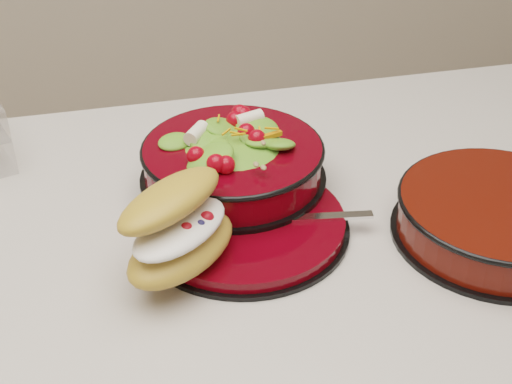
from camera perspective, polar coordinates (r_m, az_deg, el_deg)
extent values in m
cube|color=beige|center=(0.88, -1.78, -4.23)|extent=(1.24, 0.74, 0.04)
cylinder|color=black|center=(0.87, -0.97, -2.92)|extent=(0.26, 0.26, 0.01)
cylinder|color=#570309|center=(0.86, -0.98, -2.38)|extent=(0.24, 0.24, 0.01)
torus|color=black|center=(0.85, -0.17, -2.46)|extent=(0.14, 0.14, 0.01)
cylinder|color=black|center=(0.93, -1.84, 1.19)|extent=(0.24, 0.24, 0.01)
cylinder|color=#570309|center=(0.91, -1.87, 2.51)|extent=(0.23, 0.23, 0.04)
torus|color=black|center=(0.90, -1.89, 3.48)|extent=(0.23, 0.23, 0.01)
ellipsoid|color=#497E23|center=(0.90, -1.88, 3.41)|extent=(0.19, 0.19, 0.08)
sphere|color=#BE070F|center=(0.89, 1.05, 6.19)|extent=(0.02, 0.02, 0.02)
sphere|color=#BE070F|center=(0.92, -0.32, 7.04)|extent=(0.02, 0.02, 0.02)
sphere|color=#BE070F|center=(0.92, -2.56, 7.19)|extent=(0.02, 0.02, 0.02)
sphere|color=#BE070F|center=(0.91, -4.46, 6.56)|extent=(0.02, 0.02, 0.02)
sphere|color=#BE070F|center=(0.88, -4.97, 5.49)|extent=(0.02, 0.02, 0.02)
sphere|color=#BE070F|center=(0.85, -3.68, 4.56)|extent=(0.02, 0.02, 0.02)
sphere|color=#BE070F|center=(0.84, -1.26, 4.38)|extent=(0.02, 0.02, 0.02)
sphere|color=#BE070F|center=(0.86, 0.72, 5.08)|extent=(0.02, 0.02, 0.02)
cylinder|color=silver|center=(0.93, -0.56, 7.20)|extent=(0.04, 0.04, 0.02)
cylinder|color=silver|center=(0.90, -4.86, 6.09)|extent=(0.04, 0.03, 0.02)
cube|color=orange|center=(0.85, -2.88, 4.78)|extent=(0.03, 0.03, 0.01)
cube|color=orange|center=(0.88, 1.22, 5.94)|extent=(0.03, 0.02, 0.01)
ellipsoid|color=gold|center=(0.78, -5.98, -4.49)|extent=(0.17, 0.16, 0.04)
ellipsoid|color=white|center=(0.77, -6.09, -2.92)|extent=(0.14, 0.14, 0.02)
ellipsoid|color=gold|center=(0.76, -6.41, -0.56)|extent=(0.16, 0.15, 0.04)
sphere|color=#B90D14|center=(0.76, -7.88, -2.80)|extent=(0.02, 0.02, 0.02)
sphere|color=#B90D14|center=(0.75, -5.60, -2.98)|extent=(0.02, 0.02, 0.02)
sphere|color=#B90D14|center=(0.77, -3.96, -2.07)|extent=(0.02, 0.02, 0.02)
sphere|color=#B90D14|center=(0.77, -7.05, -2.12)|extent=(0.02, 0.02, 0.02)
sphere|color=#191947|center=(0.77, -6.83, -2.37)|extent=(0.01, 0.01, 0.01)
sphere|color=#191947|center=(0.76, -5.19, -2.34)|extent=(0.01, 0.01, 0.01)
sphere|color=#191947|center=(0.76, -6.07, -2.75)|extent=(0.01, 0.01, 0.01)
sphere|color=#191947|center=(0.76, -4.45, -2.62)|extent=(0.01, 0.01, 0.01)
sphere|color=#191947|center=(0.75, -7.48, -3.14)|extent=(0.01, 0.01, 0.01)
sphere|color=#191947|center=(0.77, -4.98, -1.93)|extent=(0.01, 0.01, 0.01)
cube|color=silver|center=(0.86, 4.93, -2.03)|extent=(0.14, 0.03, 0.00)
cube|color=silver|center=(0.85, -0.62, -2.29)|extent=(0.04, 0.03, 0.00)
cylinder|color=black|center=(0.91, 18.50, -3.20)|extent=(0.25, 0.25, 0.01)
cylinder|color=#4E0C05|center=(0.89, 18.81, -1.82)|extent=(0.23, 0.23, 0.05)
torus|color=black|center=(0.88, 19.04, -0.76)|extent=(0.24, 0.24, 0.01)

